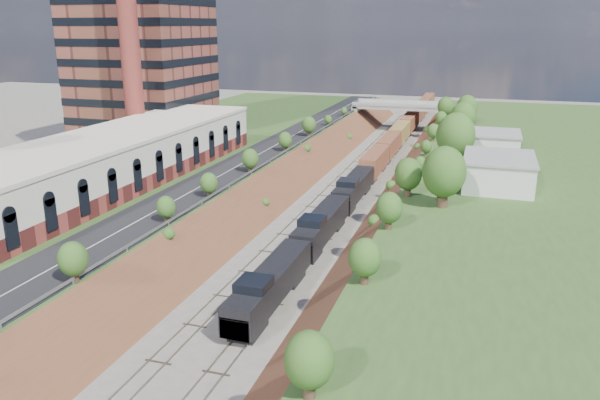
% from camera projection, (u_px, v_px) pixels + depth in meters
% --- Properties ---
extents(platform_left, '(44.00, 180.00, 5.00)m').
position_uv_depth(platform_left, '(166.00, 163.00, 105.32)').
color(platform_left, '#355523').
rests_on(platform_left, ground).
extents(platform_right, '(44.00, 180.00, 5.00)m').
position_uv_depth(platform_right, '(563.00, 194.00, 86.10)').
color(platform_right, '#355523').
rests_on(platform_right, ground).
extents(embankment_left, '(10.00, 180.00, 10.00)m').
position_uv_depth(embankment_left, '(281.00, 187.00, 99.63)').
color(embankment_left, brown).
rests_on(embankment_left, ground).
extents(embankment_right, '(10.00, 180.00, 10.00)m').
position_uv_depth(embankment_right, '(411.00, 198.00, 93.23)').
color(embankment_right, brown).
rests_on(embankment_right, ground).
extents(rail_left_track, '(1.58, 180.00, 0.18)m').
position_uv_depth(rail_left_track, '(329.00, 190.00, 97.16)').
color(rail_left_track, gray).
rests_on(rail_left_track, ground).
extents(rail_right_track, '(1.58, 180.00, 0.18)m').
position_uv_depth(rail_right_track, '(360.00, 193.00, 95.65)').
color(rail_right_track, gray).
rests_on(rail_right_track, ground).
extents(road, '(8.00, 180.00, 0.10)m').
position_uv_depth(road, '(256.00, 156.00, 99.49)').
color(road, black).
rests_on(road, platform_left).
extents(guardrail, '(0.10, 171.00, 0.70)m').
position_uv_depth(guardrail, '(279.00, 155.00, 97.97)').
color(guardrail, '#99999E').
rests_on(guardrail, platform_left).
extents(commercial_building, '(14.30, 62.30, 7.00)m').
position_uv_depth(commercial_building, '(115.00, 158.00, 82.06)').
color(commercial_building, maroon).
rests_on(commercial_building, platform_left).
extents(smokestack, '(3.20, 3.20, 40.00)m').
position_uv_depth(smokestack, '(129.00, 34.00, 96.07)').
color(smokestack, maroon).
rests_on(smokestack, platform_left).
extents(overpass, '(24.50, 8.30, 7.40)m').
position_uv_depth(overpass, '(401.00, 111.00, 151.59)').
color(overpass, gray).
rests_on(overpass, ground).
extents(white_building_near, '(9.00, 12.00, 4.00)m').
position_uv_depth(white_building_near, '(498.00, 173.00, 80.28)').
color(white_building_near, silver).
rests_on(white_building_near, platform_right).
extents(white_building_far, '(8.00, 10.00, 3.60)m').
position_uv_depth(white_building_far, '(494.00, 144.00, 100.55)').
color(white_building_far, silver).
rests_on(white_building_far, platform_right).
extents(tree_right_large, '(5.25, 5.25, 7.61)m').
position_uv_depth(tree_right_large, '(444.00, 172.00, 70.53)').
color(tree_right_large, '#473323').
rests_on(tree_right_large, platform_right).
extents(tree_left_crest, '(2.45, 2.45, 3.55)m').
position_uv_depth(tree_left_crest, '(147.00, 218.00, 61.35)').
color(tree_left_crest, '#473323').
rests_on(tree_left_crest, platform_left).
extents(freight_train, '(2.93, 165.04, 4.55)m').
position_uv_depth(freight_train, '(394.00, 140.00, 127.01)').
color(freight_train, black).
rests_on(freight_train, ground).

